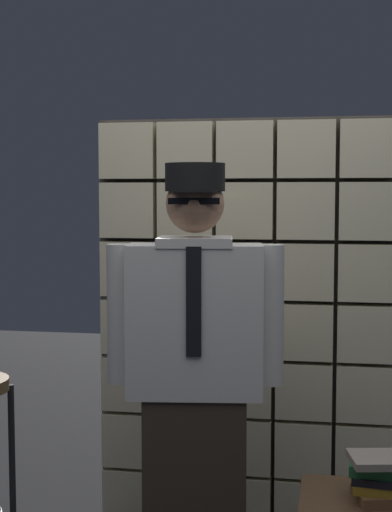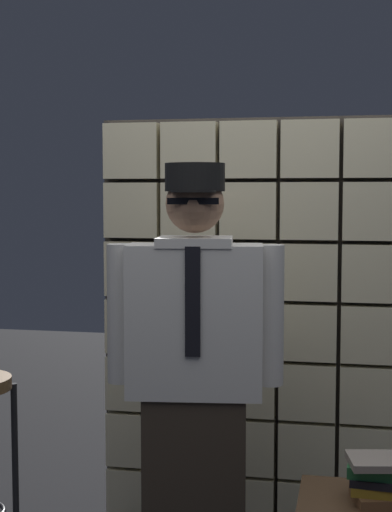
{
  "view_description": "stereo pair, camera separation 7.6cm",
  "coord_description": "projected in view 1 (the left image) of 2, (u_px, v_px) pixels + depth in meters",
  "views": [
    {
      "loc": [
        0.39,
        -2.34,
        1.59
      ],
      "look_at": [
        -0.12,
        0.54,
        1.35
      ],
      "focal_mm": 54.04,
      "sensor_mm": 36.0,
      "label": 1
    },
    {
      "loc": [
        0.46,
        -2.33,
        1.59
      ],
      "look_at": [
        -0.12,
        0.54,
        1.35
      ],
      "focal_mm": 54.04,
      "sensor_mm": 36.0,
      "label": 2
    }
  ],
  "objects": [
    {
      "name": "glass_block_wall",
      "position": [
        245.0,
        329.0,
        3.59
      ],
      "size": [
        1.41,
        0.1,
        1.96
      ],
      "color": "beige",
      "rests_on": "ground"
    },
    {
      "name": "standing_person",
      "position": [
        195.0,
        377.0,
        2.95
      ],
      "size": [
        0.68,
        0.32,
        1.71
      ],
      "rotation": [
        0.0,
        0.0,
        0.13
      ],
      "color": "#382D23",
      "rests_on": "ground"
    },
    {
      "name": "book_stack",
      "position": [
        382.0,
        477.0,
        2.69
      ],
      "size": [
        0.26,
        0.21,
        0.16
      ],
      "color": "brown",
      "rests_on": "side_table"
    }
  ]
}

